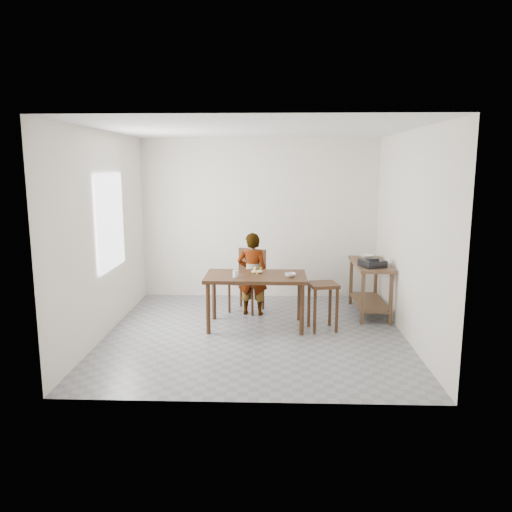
{
  "coord_description": "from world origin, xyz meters",
  "views": [
    {
      "loc": [
        0.25,
        -6.47,
        2.25
      ],
      "look_at": [
        0.0,
        0.4,
        1.0
      ],
      "focal_mm": 35.0,
      "sensor_mm": 36.0,
      "label": 1
    }
  ],
  "objects_px": {
    "prep_counter": "(370,288)",
    "stool": "(323,307)",
    "dining_chair": "(246,281)",
    "dining_table": "(256,301)",
    "child": "(252,274)"
  },
  "relations": [
    {
      "from": "prep_counter",
      "to": "stool",
      "type": "xyz_separation_m",
      "value": [
        -0.79,
        -0.79,
        -0.07
      ]
    },
    {
      "from": "dining_chair",
      "to": "stool",
      "type": "relative_size",
      "value": 1.45
    },
    {
      "from": "stool",
      "to": "child",
      "type": "bearing_deg",
      "value": 145.38
    },
    {
      "from": "prep_counter",
      "to": "child",
      "type": "height_order",
      "value": "child"
    },
    {
      "from": "child",
      "to": "stool",
      "type": "height_order",
      "value": "child"
    },
    {
      "from": "prep_counter",
      "to": "child",
      "type": "relative_size",
      "value": 0.95
    },
    {
      "from": "dining_table",
      "to": "prep_counter",
      "type": "xyz_separation_m",
      "value": [
        1.72,
        0.7,
        0.03
      ]
    },
    {
      "from": "child",
      "to": "dining_chair",
      "type": "height_order",
      "value": "child"
    },
    {
      "from": "dining_table",
      "to": "child",
      "type": "height_order",
      "value": "child"
    },
    {
      "from": "prep_counter",
      "to": "dining_chair",
      "type": "height_order",
      "value": "dining_chair"
    },
    {
      "from": "child",
      "to": "dining_chair",
      "type": "relative_size",
      "value": 1.32
    },
    {
      "from": "prep_counter",
      "to": "stool",
      "type": "distance_m",
      "value": 1.12
    },
    {
      "from": "dining_table",
      "to": "prep_counter",
      "type": "distance_m",
      "value": 1.86
    },
    {
      "from": "stool",
      "to": "prep_counter",
      "type": "bearing_deg",
      "value": 45.16
    },
    {
      "from": "prep_counter",
      "to": "dining_chair",
      "type": "xyz_separation_m",
      "value": [
        -1.89,
        0.08,
        0.08
      ]
    }
  ]
}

